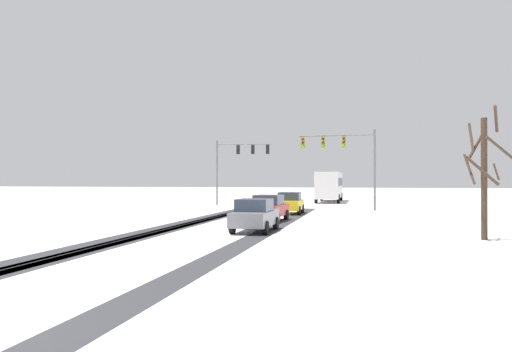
% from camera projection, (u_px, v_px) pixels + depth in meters
% --- Properties ---
extents(wheel_track_left_lane, '(1.09, 39.49, 0.01)m').
position_uv_depth(wheel_track_left_lane, '(268.00, 231.00, 25.39)').
color(wheel_track_left_lane, '#38383D').
rests_on(wheel_track_left_lane, ground).
extents(wheel_track_right_lane, '(1.11, 39.49, 0.01)m').
position_uv_depth(wheel_track_right_lane, '(158.00, 228.00, 26.64)').
color(wheel_track_right_lane, '#38383D').
rests_on(wheel_track_right_lane, ground).
extents(wheel_track_center, '(0.91, 39.49, 0.01)m').
position_uv_depth(wheel_track_center, '(177.00, 229.00, 26.42)').
color(wheel_track_center, '#38383D').
rests_on(wheel_track_center, ground).
extents(wheel_track_oncoming, '(0.93, 39.49, 0.01)m').
position_uv_depth(wheel_track_oncoming, '(171.00, 229.00, 26.49)').
color(wheel_track_oncoming, '#38383D').
rests_on(wheel_track_oncoming, ground).
extents(sidewalk_kerb_right, '(4.00, 39.49, 0.12)m').
position_uv_depth(sidewalk_kerb_right, '(414.00, 237.00, 22.17)').
color(sidewalk_kerb_right, white).
rests_on(sidewalk_kerb_right, ground).
extents(traffic_signal_near_right, '(6.07, 0.45, 6.50)m').
position_uv_depth(traffic_signal_near_right, '(344.00, 152.00, 40.38)').
color(traffic_signal_near_right, slate).
rests_on(traffic_signal_near_right, ground).
extents(traffic_signal_far_left, '(5.49, 0.68, 6.50)m').
position_uv_depth(traffic_signal_far_left, '(238.00, 157.00, 50.61)').
color(traffic_signal_far_left, slate).
rests_on(traffic_signal_far_left, ground).
extents(car_yellow_cab_lead, '(1.90, 4.14, 1.62)m').
position_uv_depth(car_yellow_cab_lead, '(290.00, 203.00, 37.92)').
color(car_yellow_cab_lead, yellow).
rests_on(car_yellow_cab_lead, ground).
extents(car_red_second, '(2.01, 4.19, 1.62)m').
position_uv_depth(car_red_second, '(269.00, 208.00, 31.32)').
color(car_red_second, red).
rests_on(car_red_second, ground).
extents(car_grey_third, '(1.88, 4.12, 1.62)m').
position_uv_depth(car_grey_third, '(255.00, 215.00, 24.99)').
color(car_grey_third, slate).
rests_on(car_grey_third, ground).
extents(bus_oncoming, '(2.71, 11.01, 3.38)m').
position_uv_depth(bus_oncoming, '(329.00, 184.00, 58.16)').
color(bus_oncoming, silver).
rests_on(bus_oncoming, ground).
extents(bare_tree_sidewalk_mid, '(2.00, 1.87, 5.68)m').
position_uv_depth(bare_tree_sidewalk_mid, '(484.00, 171.00, 21.50)').
color(bare_tree_sidewalk_mid, '#423023').
rests_on(bare_tree_sidewalk_mid, ground).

